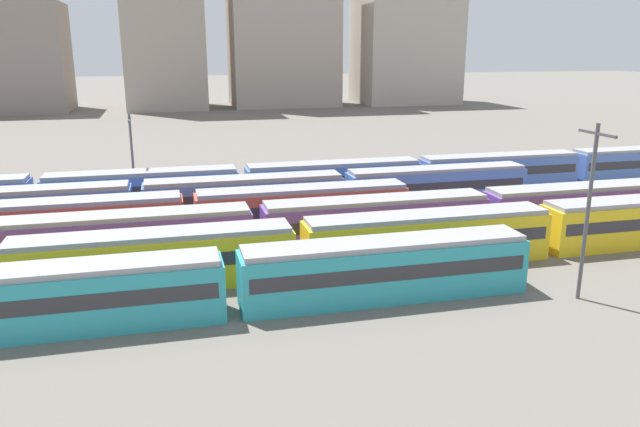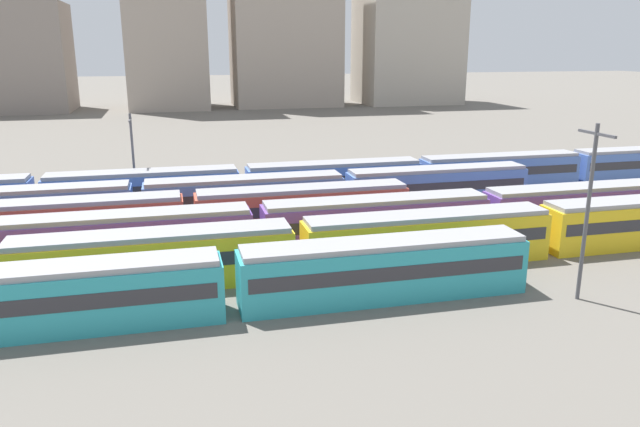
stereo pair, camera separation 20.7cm
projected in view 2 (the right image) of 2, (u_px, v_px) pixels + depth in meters
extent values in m
cube|color=teal|center=(57.00, 301.00, 33.35)|extent=(18.00, 3.00, 3.40)
cube|color=#2D2D33|center=(56.00, 294.00, 33.24)|extent=(17.20, 3.06, 0.90)
cube|color=#939399|center=(53.00, 269.00, 32.85)|extent=(17.60, 2.70, 0.35)
cube|color=teal|center=(384.00, 272.00, 37.71)|extent=(18.00, 3.00, 3.40)
cube|color=#2D2D33|center=(384.00, 266.00, 37.61)|extent=(17.20, 3.06, 0.90)
cube|color=#939399|center=(385.00, 243.00, 37.22)|extent=(17.60, 2.70, 0.35)
cube|color=yellow|center=(154.00, 262.00, 39.39)|extent=(18.00, 3.00, 3.40)
cube|color=#2D2D33|center=(154.00, 256.00, 39.29)|extent=(17.20, 3.06, 0.90)
cube|color=#939399|center=(152.00, 234.00, 38.90)|extent=(17.60, 2.70, 0.35)
cube|color=yellow|center=(427.00, 241.00, 43.76)|extent=(18.00, 3.00, 3.40)
cube|color=#2D2D33|center=(427.00, 235.00, 43.65)|extent=(17.20, 3.06, 0.90)
cube|color=#939399|center=(428.00, 216.00, 43.26)|extent=(17.60, 2.70, 0.35)
cube|color=#6B429E|center=(126.00, 241.00, 43.79)|extent=(18.00, 3.00, 3.40)
cube|color=#2D2D33|center=(125.00, 235.00, 43.68)|extent=(17.20, 3.06, 0.90)
cube|color=#939399|center=(124.00, 215.00, 43.30)|extent=(17.60, 2.70, 0.35)
cube|color=#6B429E|center=(376.00, 223.00, 48.16)|extent=(18.00, 3.00, 3.40)
cube|color=#2D2D33|center=(376.00, 218.00, 48.05)|extent=(17.20, 3.06, 0.90)
cube|color=#939399|center=(377.00, 200.00, 47.66)|extent=(17.60, 2.70, 0.35)
cube|color=#6B429E|center=(584.00, 208.00, 52.52)|extent=(18.00, 3.00, 3.40)
cube|color=#2D2D33|center=(585.00, 204.00, 52.41)|extent=(17.20, 3.06, 0.90)
cube|color=#939399|center=(587.00, 187.00, 52.03)|extent=(17.60, 2.70, 0.35)
cube|color=#BC4C38|center=(66.00, 225.00, 47.56)|extent=(18.00, 3.00, 3.40)
cube|color=#2D2D33|center=(65.00, 220.00, 47.45)|extent=(17.20, 3.06, 0.90)
cube|color=#939399|center=(63.00, 202.00, 47.06)|extent=(17.60, 2.70, 0.35)
cube|color=#BC4C38|center=(303.00, 210.00, 51.92)|extent=(18.00, 3.00, 3.40)
cube|color=#2D2D33|center=(303.00, 206.00, 51.82)|extent=(17.20, 3.06, 0.90)
cube|color=#939399|center=(303.00, 189.00, 51.43)|extent=(17.60, 2.70, 0.35)
cube|color=#4C70BC|center=(22.00, 212.00, 51.45)|extent=(18.00, 3.00, 3.40)
cube|color=#2D2D33|center=(21.00, 207.00, 51.34)|extent=(17.20, 3.06, 0.90)
cube|color=#939399|center=(19.00, 190.00, 50.95)|extent=(17.60, 2.70, 0.35)
cube|color=#4C70BC|center=(245.00, 199.00, 55.81)|extent=(18.00, 3.00, 3.40)
cube|color=#2D2D33|center=(245.00, 194.00, 55.71)|extent=(17.20, 3.06, 0.90)
cube|color=#939399|center=(245.00, 179.00, 55.32)|extent=(17.60, 2.70, 0.35)
cube|color=#4C70BC|center=(437.00, 188.00, 60.18)|extent=(18.00, 3.00, 3.40)
cube|color=#2D2D33|center=(437.00, 184.00, 60.07)|extent=(17.20, 3.06, 0.90)
cube|color=#939399|center=(438.00, 169.00, 59.68)|extent=(17.60, 2.70, 0.35)
cube|color=#4C70BC|center=(144.00, 192.00, 58.58)|extent=(18.00, 3.00, 3.40)
cube|color=#2D2D33|center=(144.00, 187.00, 58.48)|extent=(17.20, 3.06, 0.90)
cube|color=#939399|center=(143.00, 172.00, 58.09)|extent=(17.60, 2.70, 0.35)
cube|color=#4C70BC|center=(334.00, 181.00, 62.95)|extent=(18.00, 3.00, 3.40)
cube|color=#2D2D33|center=(334.00, 178.00, 62.84)|extent=(17.20, 3.06, 0.90)
cube|color=#939399|center=(334.00, 164.00, 62.45)|extent=(17.60, 2.70, 0.35)
cube|color=#4C70BC|center=(500.00, 173.00, 67.31)|extent=(18.00, 3.00, 3.40)
cube|color=#2D2D33|center=(500.00, 169.00, 67.21)|extent=(17.20, 3.06, 0.90)
cube|color=#939399|center=(501.00, 156.00, 66.82)|extent=(17.60, 2.70, 0.35)
cylinder|color=#4C4C51|center=(587.00, 214.00, 36.53)|extent=(0.24, 0.24, 10.88)
cube|color=#47474C|center=(597.00, 134.00, 35.25)|extent=(0.16, 3.20, 0.16)
cylinder|color=#4C4C51|center=(133.00, 158.00, 60.65)|extent=(0.24, 0.24, 8.84)
cube|color=#47474C|center=(130.00, 120.00, 59.64)|extent=(0.16, 3.20, 0.16)
cube|color=gray|center=(17.00, 58.00, 144.32)|extent=(23.48, 20.28, 25.21)
cube|color=#A89989|center=(164.00, 6.00, 149.08)|extent=(19.17, 21.75, 49.45)
cube|color=#A89989|center=(284.00, 7.00, 155.99)|extent=(27.06, 18.88, 49.49)
cube|color=#B2A899|center=(407.00, 39.00, 165.87)|extent=(25.68, 21.21, 34.01)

